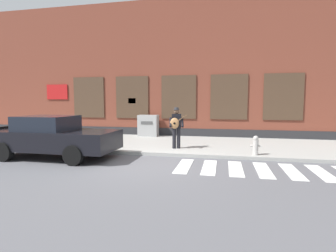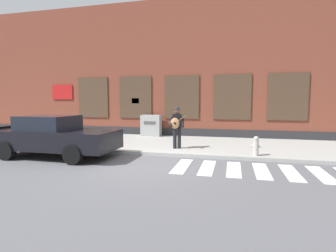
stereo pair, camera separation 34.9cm
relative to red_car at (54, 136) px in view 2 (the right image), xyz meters
The scene contains 8 objects.
ground_plane 3.70m from the red_car, ahead, with size 160.00×160.00×0.00m, color #56565B.
sidewalk 5.13m from the red_car, 44.76° to the left, with size 28.00×5.05×0.13m.
building_backdrop 9.37m from the red_car, 65.99° to the left, with size 28.00×4.06×7.66m.
crosswalk 7.30m from the red_car, ahead, with size 5.20×1.90×0.01m.
red_car is the anchor object (origin of this frame).
busker 4.70m from the red_car, 26.82° to the left, with size 0.76×0.61×1.68m.
utility_box 5.98m from the red_car, 70.80° to the left, with size 1.10×0.61×1.17m.
fire_hydrant 7.35m from the red_car, 11.00° to the left, with size 0.38×0.20×0.70m.
Camera 2 is at (2.79, -7.93, 2.05)m, focal length 28.00 mm.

